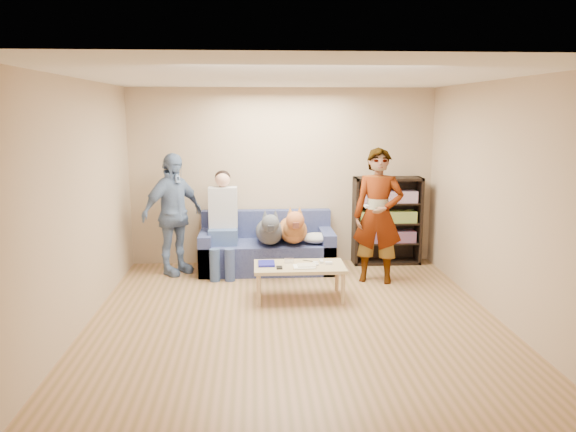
{
  "coord_description": "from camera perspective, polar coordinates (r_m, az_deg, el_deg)",
  "views": [
    {
      "loc": [
        -0.44,
        -5.78,
        2.27
      ],
      "look_at": [
        0.0,
        1.2,
        0.95
      ],
      "focal_mm": 35.0,
      "sensor_mm": 36.0,
      "label": 1
    }
  ],
  "objects": [
    {
      "name": "papers",
      "position": [
        6.75,
        1.67,
        -5.16
      ],
      "size": [
        0.26,
        0.2,
        0.02
      ],
      "primitive_type": "cube",
      "color": "white",
      "rests_on": "coffee_table"
    },
    {
      "name": "blanket",
      "position": [
        7.92,
        2.85,
        -2.24
      ],
      "size": [
        0.42,
        0.35,
        0.14
      ],
      "primitive_type": "ellipsoid",
      "color": "#ADADB2",
      "rests_on": "sofa"
    },
    {
      "name": "wall_right",
      "position": [
        6.45,
        21.09,
        1.32
      ],
      "size": [
        0.0,
        5.0,
        5.0
      ],
      "primitive_type": "plane",
      "rotation": [
        1.57,
        0.0,
        -1.57
      ],
      "color": "tan",
      "rests_on": "ground"
    },
    {
      "name": "camera_silver",
      "position": [
        6.94,
        0.1,
        -4.56
      ],
      "size": [
        0.11,
        0.06,
        0.05
      ],
      "primitive_type": "cube",
      "color": "silver",
      "rests_on": "coffee_table"
    },
    {
      "name": "wall_back",
      "position": [
        8.35,
        -0.56,
        4.01
      ],
      "size": [
        4.5,
        0.0,
        4.5
      ],
      "primitive_type": "plane",
      "rotation": [
        1.57,
        0.0,
        0.0
      ],
      "color": "tan",
      "rests_on": "ground"
    },
    {
      "name": "person_standing_left",
      "position": [
        7.96,
        -11.62,
        0.18
      ],
      "size": [
        0.99,
        1.0,
        1.7
      ],
      "primitive_type": "imported",
      "rotation": [
        0.0,
        0.0,
        0.8
      ],
      "color": "#7993C2",
      "rests_on": "ground"
    },
    {
      "name": "person_seated",
      "position": [
        7.91,
        -6.62,
        -0.3
      ],
      "size": [
        0.4,
        0.73,
        1.47
      ],
      "color": "#456699",
      "rests_on": "sofa"
    },
    {
      "name": "person_standing_right",
      "position": [
        7.51,
        9.14,
        0.01
      ],
      "size": [
        0.75,
        0.61,
        1.79
      ],
      "primitive_type": "imported",
      "rotation": [
        0.0,
        0.0,
        -0.31
      ],
      "color": "gray",
      "rests_on": "ground"
    },
    {
      "name": "headphone_cup_b",
      "position": [
        6.92,
        2.79,
        -4.76
      ],
      "size": [
        0.07,
        0.07,
        0.02
      ],
      "primitive_type": "cylinder",
      "color": "white",
      "rests_on": "coffee_table"
    },
    {
      "name": "pen_black",
      "position": [
        7.02,
        2.03,
        -4.56
      ],
      "size": [
        0.13,
        0.08,
        0.01
      ],
      "primitive_type": "cylinder",
      "rotation": [
        0.0,
        1.57,
        -0.52
      ],
      "color": "black",
      "rests_on": "coffee_table"
    },
    {
      "name": "held_controller",
      "position": [
        7.25,
        7.98,
        1.0
      ],
      "size": [
        0.05,
        0.12,
        0.03
      ],
      "primitive_type": "cube",
      "rotation": [
        0.0,
        0.0,
        0.04
      ],
      "color": "white",
      "rests_on": "person_standing_right"
    },
    {
      "name": "controller_a",
      "position": [
        6.96,
        3.41,
        -4.62
      ],
      "size": [
        0.04,
        0.13,
        0.03
      ],
      "primitive_type": "cube",
      "color": "silver",
      "rests_on": "coffee_table"
    },
    {
      "name": "sofa",
      "position": [
        8.13,
        -2.16,
        -3.49
      ],
      "size": [
        1.9,
        0.85,
        0.82
      ],
      "color": "#515B93",
      "rests_on": "ground"
    },
    {
      "name": "ground",
      "position": [
        6.23,
        0.7,
        -10.69
      ],
      "size": [
        5.0,
        5.0,
        0.0
      ],
      "primitive_type": "plane",
      "color": "olive",
      "rests_on": "ground"
    },
    {
      "name": "wall_front",
      "position": [
        3.45,
        3.84,
        -5.62
      ],
      "size": [
        4.5,
        0.0,
        4.5
      ],
      "primitive_type": "plane",
      "rotation": [
        -1.57,
        0.0,
        0.0
      ],
      "color": "tan",
      "rests_on": "ground"
    },
    {
      "name": "dog_gray",
      "position": [
        7.81,
        -1.88,
        -1.48
      ],
      "size": [
        0.39,
        1.24,
        0.57
      ],
      "color": "#45484E",
      "rests_on": "sofa"
    },
    {
      "name": "wallet",
      "position": [
        6.71,
        -0.88,
        -5.26
      ],
      "size": [
        0.07,
        0.12,
        0.02
      ],
      "primitive_type": "cube",
      "color": "black",
      "rests_on": "coffee_table"
    },
    {
      "name": "coffee_table",
      "position": [
        6.85,
        1.17,
        -5.38
      ],
      "size": [
        1.1,
        0.6,
        0.42
      ],
      "color": "tan",
      "rests_on": "ground"
    },
    {
      "name": "bookshelf",
      "position": [
        8.5,
        10.0,
        -0.27
      ],
      "size": [
        1.0,
        0.34,
        1.3
      ],
      "color": "black",
      "rests_on": "ground"
    },
    {
      "name": "controller_b",
      "position": [
        6.89,
        4.15,
        -4.78
      ],
      "size": [
        0.09,
        0.06,
        0.03
      ],
      "primitive_type": "cube",
      "color": "white",
      "rests_on": "coffee_table"
    },
    {
      "name": "ceiling",
      "position": [
        5.81,
        0.76,
        13.95
      ],
      "size": [
        5.0,
        5.0,
        0.0
      ],
      "primitive_type": "plane",
      "rotation": [
        3.14,
        0.0,
        0.0
      ],
      "color": "white",
      "rests_on": "ground"
    },
    {
      "name": "wall_left",
      "position": [
        6.14,
        -20.71,
        0.9
      ],
      "size": [
        0.0,
        5.0,
        5.0
      ],
      "primitive_type": "plane",
      "rotation": [
        1.57,
        0.0,
        1.57
      ],
      "color": "tan",
      "rests_on": "ground"
    },
    {
      "name": "notebook_blue",
      "position": [
        6.87,
        -2.2,
        -4.85
      ],
      "size": [
        0.2,
        0.26,
        0.03
      ],
      "primitive_type": "cube",
      "color": "#1B1B96",
      "rests_on": "coffee_table"
    },
    {
      "name": "headphone_cup_a",
      "position": [
        6.84,
        2.86,
        -4.94
      ],
      "size": [
        0.07,
        0.07,
        0.02
      ],
      "primitive_type": "cylinder",
      "color": "white",
      "rests_on": "coffee_table"
    },
    {
      "name": "magazine",
      "position": [
        6.77,
        1.9,
        -5.0
      ],
      "size": [
        0.22,
        0.17,
        0.01
      ],
      "primitive_type": "cube",
      "color": "beige",
      "rests_on": "coffee_table"
    },
    {
      "name": "pen_orange",
      "position": [
        6.69,
        1.11,
        -5.34
      ],
      "size": [
        0.13,
        0.06,
        0.01
      ],
      "primitive_type": "cylinder",
      "rotation": [
        0.0,
        1.57,
        0.35
      ],
      "color": "orange",
      "rests_on": "coffee_table"
    },
    {
      "name": "dog_tan",
      "position": [
        7.88,
        0.52,
        -1.29
      ],
      "size": [
        0.41,
        1.16,
        0.59
      ],
      "color": "#BB6939",
      "rests_on": "sofa"
    }
  ]
}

